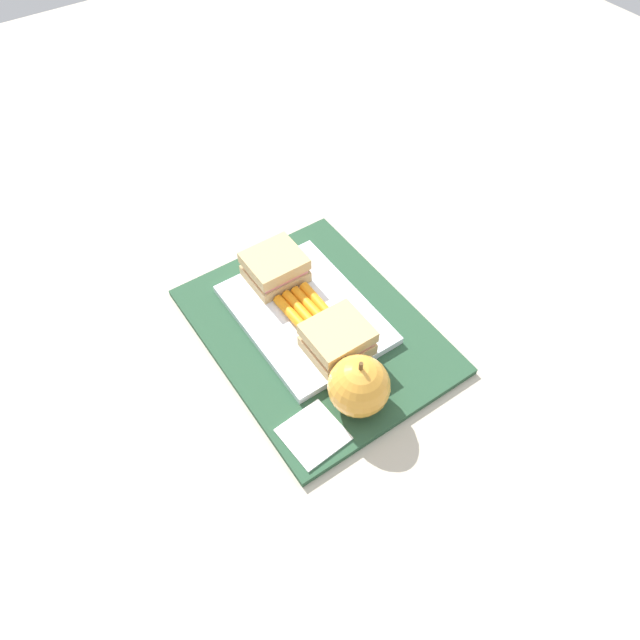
% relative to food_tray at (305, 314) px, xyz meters
% --- Properties ---
extents(ground_plane, '(2.40, 2.40, 0.00)m').
position_rel_food_tray_xyz_m(ground_plane, '(0.03, 0.00, -0.02)').
color(ground_plane, '#B7AD99').
extents(lunchbag_mat, '(0.36, 0.28, 0.01)m').
position_rel_food_tray_xyz_m(lunchbag_mat, '(0.03, 0.00, -0.01)').
color(lunchbag_mat, '#284C33').
rests_on(lunchbag_mat, ground_plane).
extents(food_tray, '(0.23, 0.17, 0.01)m').
position_rel_food_tray_xyz_m(food_tray, '(0.00, 0.00, 0.00)').
color(food_tray, white).
rests_on(food_tray, lunchbag_mat).
extents(sandwich_half_left, '(0.07, 0.08, 0.04)m').
position_rel_food_tray_xyz_m(sandwich_half_left, '(-0.08, 0.00, 0.03)').
color(sandwich_half_left, tan).
rests_on(sandwich_half_left, food_tray).
extents(sandwich_half_right, '(0.07, 0.08, 0.04)m').
position_rel_food_tray_xyz_m(sandwich_half_right, '(0.08, 0.00, 0.03)').
color(sandwich_half_right, tan).
rests_on(sandwich_half_right, food_tray).
extents(carrot_sticks_bundle, '(0.08, 0.06, 0.02)m').
position_rel_food_tray_xyz_m(carrot_sticks_bundle, '(-0.00, 0.00, 0.01)').
color(carrot_sticks_bundle, orange).
rests_on(carrot_sticks_bundle, food_tray).
extents(apple, '(0.08, 0.08, 0.09)m').
position_rel_food_tray_xyz_m(apple, '(0.15, -0.02, 0.03)').
color(apple, gold).
rests_on(apple, lunchbag_mat).
extents(paper_napkin, '(0.07, 0.07, 0.00)m').
position_rel_food_tray_xyz_m(paper_napkin, '(0.16, -0.09, -0.00)').
color(paper_napkin, white).
rests_on(paper_napkin, lunchbag_mat).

